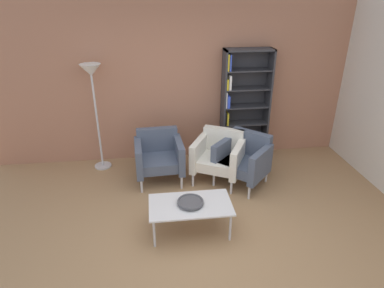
# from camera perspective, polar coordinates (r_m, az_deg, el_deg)

# --- Properties ---
(ground_plane) EXTENTS (8.32, 8.32, 0.00)m
(ground_plane) POSITION_cam_1_polar(r_m,az_deg,el_deg) (4.08, 2.38, -17.26)
(ground_plane) COLOR #9E7751
(brick_back_panel) EXTENTS (6.40, 0.12, 2.90)m
(brick_back_panel) POSITION_cam_1_polar(r_m,az_deg,el_deg) (5.60, -1.52, 11.75)
(brick_back_panel) COLOR #A87056
(brick_back_panel) RESTS_ON ground_plane
(bookshelf_tall) EXTENTS (0.80, 0.30, 1.90)m
(bookshelf_tall) POSITION_cam_1_polar(r_m,az_deg,el_deg) (5.73, 8.63, 6.51)
(bookshelf_tall) COLOR #333338
(bookshelf_tall) RESTS_ON ground_plane
(coffee_table_low) EXTENTS (1.00, 0.56, 0.40)m
(coffee_table_low) POSITION_cam_1_polar(r_m,az_deg,el_deg) (4.07, -0.28, -10.68)
(coffee_table_low) COLOR silver
(coffee_table_low) RESTS_ON ground_plane
(decorative_bowl) EXTENTS (0.32, 0.32, 0.05)m
(decorative_bowl) POSITION_cam_1_polar(r_m,az_deg,el_deg) (4.03, -0.28, -9.92)
(decorative_bowl) COLOR #4C4C51
(decorative_bowl) RESTS_ON coffee_table_low
(armchair_near_window) EXTENTS (0.93, 0.90, 0.78)m
(armchair_near_window) POSITION_cam_1_polar(r_m,az_deg,el_deg) (5.14, 4.69, -1.95)
(armchair_near_window) COLOR white
(armchair_near_window) RESTS_ON ground_plane
(armchair_corner_red) EXTENTS (0.75, 0.70, 0.78)m
(armchair_corner_red) POSITION_cam_1_polar(r_m,az_deg,el_deg) (5.15, -5.74, -1.95)
(armchair_corner_red) COLOR #4C566B
(armchair_corner_red) RESTS_ON ground_plane
(armchair_by_bookshelf) EXTENTS (0.95, 0.95, 0.78)m
(armchair_by_bookshelf) POSITION_cam_1_polar(r_m,az_deg,el_deg) (5.09, 8.90, -2.46)
(armchair_by_bookshelf) COLOR #4C566B
(armchair_by_bookshelf) RESTS_ON ground_plane
(floor_lamp_torchiere) EXTENTS (0.32, 0.32, 1.74)m
(floor_lamp_torchiere) POSITION_cam_1_polar(r_m,az_deg,el_deg) (5.34, -16.81, 10.01)
(floor_lamp_torchiere) COLOR silver
(floor_lamp_torchiere) RESTS_ON ground_plane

